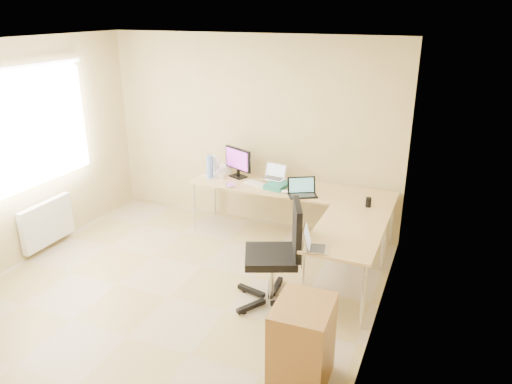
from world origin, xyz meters
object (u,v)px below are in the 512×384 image
at_px(keyboard, 261,185).
at_px(desk_return, 346,261).
at_px(mug, 223,176).
at_px(laptop_black, 303,187).
at_px(water_bottle, 210,167).
at_px(laptop_center, 273,172).
at_px(monitor, 238,163).
at_px(desk_fan, 215,166).
at_px(cabinet, 302,345).
at_px(office_chair, 271,260).
at_px(laptop_return, 316,241).
at_px(desk_main, 290,213).

bearing_deg(keyboard, desk_return, -17.96).
bearing_deg(keyboard, mug, -168.49).
distance_m(desk_return, laptop_black, 1.16).
xyz_separation_m(laptop_black, mug, (-1.18, 0.18, -0.06)).
relative_size(desk_return, mug, 13.21).
bearing_deg(water_bottle, laptop_center, 9.87).
xyz_separation_m(keyboard, mug, (-0.57, 0.04, 0.04)).
height_order(monitor, water_bottle, monitor).
relative_size(desk_fan, cabinet, 0.35).
relative_size(keyboard, office_chair, 0.43).
height_order(monitor, laptop_return, monitor).
distance_m(desk_return, keyboard, 1.66).
bearing_deg(desk_main, laptop_return, -63.17).
relative_size(keyboard, water_bottle, 1.50).
bearing_deg(office_chair, water_bottle, 112.37).
distance_m(laptop_black, desk_fan, 1.39).
xyz_separation_m(keyboard, laptop_return, (1.16, -1.44, 0.08)).
height_order(laptop_black, cabinet, laptop_black).
bearing_deg(desk_return, laptop_return, -109.40).
relative_size(laptop_center, cabinet, 0.39).
bearing_deg(office_chair, keyboard, 93.05).
distance_m(desk_fan, cabinet, 3.33).
xyz_separation_m(laptop_black, office_chair, (0.07, -1.28, -0.34)).
relative_size(desk_return, water_bottle, 4.07).
xyz_separation_m(desk_return, laptop_black, (-0.74, 0.76, 0.48)).
bearing_deg(cabinet, desk_fan, 127.02).
relative_size(desk_return, laptop_black, 3.73).
bearing_deg(desk_return, laptop_center, 139.41).
distance_m(desk_return, cabinet, 1.50).
distance_m(desk_main, water_bottle, 1.25).
relative_size(desk_return, laptop_center, 4.35).
height_order(desk_fan, laptop_return, desk_fan).
relative_size(desk_return, keyboard, 2.71).
distance_m(mug, desk_fan, 0.23).
xyz_separation_m(laptop_black, keyboard, (-0.61, 0.14, -0.10)).
height_order(laptop_center, laptop_black, laptop_center).
xyz_separation_m(keyboard, cabinet, (1.33, -2.39, -0.38)).
bearing_deg(monitor, office_chair, -30.79).
xyz_separation_m(water_bottle, desk_fan, (0.00, 0.14, -0.02)).
relative_size(laptop_black, desk_fan, 1.29).
height_order(keyboard, cabinet, keyboard).
relative_size(monitor, laptop_return, 1.67).
bearing_deg(keyboard, laptop_return, -35.67).
distance_m(desk_fan, office_chair, 2.16).
distance_m(desk_main, monitor, 0.98).
relative_size(monitor, laptop_black, 1.37).
relative_size(laptop_black, office_chair, 0.31).
relative_size(laptop_black, mug, 3.54).
xyz_separation_m(desk_return, laptop_return, (-0.19, -0.55, 0.46)).
bearing_deg(desk_fan, mug, -13.00).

